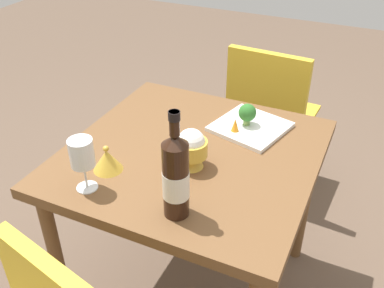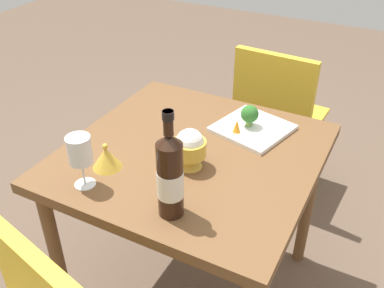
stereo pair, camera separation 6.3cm
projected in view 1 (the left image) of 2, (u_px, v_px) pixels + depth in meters
The scene contains 10 objects.
ground_plane at pixel (192, 285), 1.95m from camera, with size 8.00×8.00×0.00m, color brown.
dining_table at pixel (192, 171), 1.60m from camera, with size 0.87×0.87×0.72m.
chair_near_window at pixel (269, 108), 2.22m from camera, with size 0.42×0.42×0.85m.
wine_bottle at pixel (176, 176), 1.21m from camera, with size 0.08×0.08×0.34m.
wine_glass at pixel (82, 154), 1.31m from camera, with size 0.08×0.08×0.18m.
rice_bowl at pixel (191, 148), 1.44m from camera, with size 0.11×0.11×0.14m.
rice_bowl_lid at pixel (107, 160), 1.44m from camera, with size 0.10×0.10×0.09m.
serving_plate at pixel (250, 127), 1.68m from camera, with size 0.31×0.31×0.02m.
broccoli_floret at pixel (247, 113), 1.65m from camera, with size 0.07×0.07×0.09m.
carrot_garnish_left at pixel (235, 125), 1.63m from camera, with size 0.03×0.03×0.05m.
Camera 1 is at (-1.17, -0.54, 1.59)m, focal length 40.94 mm.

